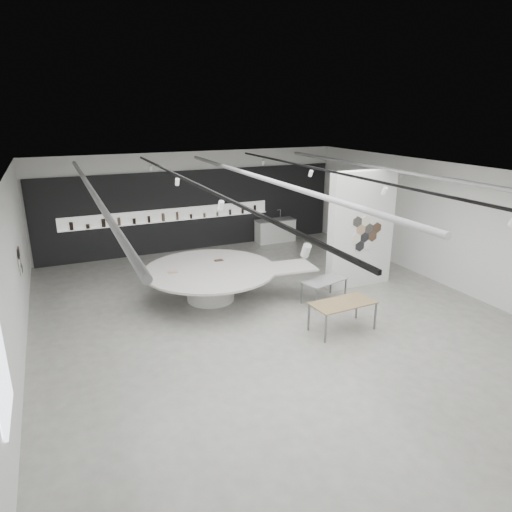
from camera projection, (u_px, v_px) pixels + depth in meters
name	position (u px, v px, depth m)	size (l,w,h in m)	color
room	(270.00, 243.00, 11.59)	(12.02, 14.02, 3.82)	#9E9D95
back_wall_display	(193.00, 211.00, 17.78)	(11.80, 0.27, 3.10)	black
partition_column	(361.00, 230.00, 13.95)	(2.20, 0.38, 3.60)	white
display_island	(213.00, 279.00, 13.17)	(5.01, 4.14, 0.97)	white
sample_table_wood	(343.00, 304.00, 11.31)	(1.64, 0.89, 0.75)	olive
sample_table_stone	(324.00, 282.00, 13.04)	(1.40, 0.94, 0.66)	gray
kitchen_counter	(275.00, 231.00, 19.07)	(1.67, 0.66, 1.32)	white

